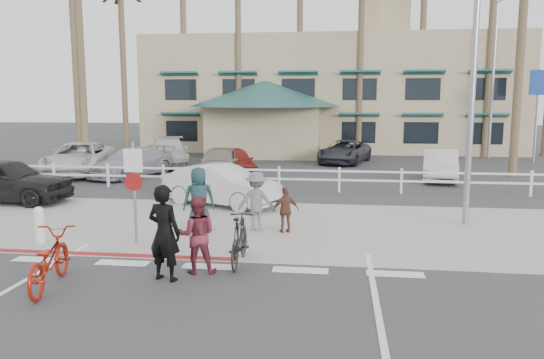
# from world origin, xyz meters

# --- Properties ---
(ground) EXTENTS (140.00, 140.00, 0.00)m
(ground) POSITION_xyz_m (0.00, 0.00, 0.00)
(ground) COLOR #333335
(bike_path) EXTENTS (12.00, 16.00, 0.01)m
(bike_path) POSITION_xyz_m (0.00, -2.00, 0.00)
(bike_path) COLOR #333335
(bike_path) RESTS_ON ground
(sidewalk_plaza) EXTENTS (22.00, 7.00, 0.01)m
(sidewalk_plaza) POSITION_xyz_m (0.00, 4.50, 0.01)
(sidewalk_plaza) COLOR gray
(sidewalk_plaza) RESTS_ON ground
(cross_street) EXTENTS (40.00, 5.00, 0.01)m
(cross_street) POSITION_xyz_m (0.00, 8.50, 0.00)
(cross_street) COLOR #333335
(cross_street) RESTS_ON ground
(parking_lot) EXTENTS (50.00, 16.00, 0.01)m
(parking_lot) POSITION_xyz_m (0.00, 18.00, 0.00)
(parking_lot) COLOR #333335
(parking_lot) RESTS_ON ground
(curb_red) EXTENTS (7.00, 0.25, 0.02)m
(curb_red) POSITION_xyz_m (-3.00, 1.20, 0.01)
(curb_red) COLOR maroon
(curb_red) RESTS_ON ground
(rail_fence) EXTENTS (29.40, 0.16, 1.00)m
(rail_fence) POSITION_xyz_m (0.50, 10.50, 0.50)
(rail_fence) COLOR silver
(rail_fence) RESTS_ON ground
(building) EXTENTS (28.00, 16.00, 11.30)m
(building) POSITION_xyz_m (2.00, 31.00, 5.65)
(building) COLOR tan
(building) RESTS_ON ground
(sign_post) EXTENTS (0.50, 0.10, 2.90)m
(sign_post) POSITION_xyz_m (-2.30, 2.20, 1.45)
(sign_post) COLOR gray
(sign_post) RESTS_ON ground
(bollard_0) EXTENTS (0.26, 0.26, 0.95)m
(bollard_0) POSITION_xyz_m (-4.80, 2.00, 0.47)
(bollard_0) COLOR silver
(bollard_0) RESTS_ON ground
(streetlight_0) EXTENTS (0.60, 2.00, 9.00)m
(streetlight_0) POSITION_xyz_m (6.50, 5.50, 4.50)
(streetlight_0) COLOR gray
(streetlight_0) RESTS_ON ground
(streetlight_1) EXTENTS (0.60, 2.00, 9.50)m
(streetlight_1) POSITION_xyz_m (12.00, 24.00, 4.75)
(streetlight_1) COLOR gray
(streetlight_1) RESTS_ON ground
(info_sign) EXTENTS (1.20, 0.16, 5.60)m
(info_sign) POSITION_xyz_m (14.00, 22.00, 2.80)
(info_sign) COLOR navy
(info_sign) RESTS_ON ground
(palm_0) EXTENTS (4.00, 4.00, 15.00)m
(palm_0) POSITION_xyz_m (-16.00, 26.00, 7.50)
(palm_0) COLOR black
(palm_0) RESTS_ON ground
(palm_1) EXTENTS (4.00, 4.00, 13.00)m
(palm_1) POSITION_xyz_m (-12.00, 25.00, 6.50)
(palm_1) COLOR black
(palm_1) RESTS_ON ground
(palm_2) EXTENTS (4.00, 4.00, 16.00)m
(palm_2) POSITION_xyz_m (-8.00, 26.00, 8.00)
(palm_2) COLOR black
(palm_2) RESTS_ON ground
(palm_3) EXTENTS (4.00, 4.00, 14.00)m
(palm_3) POSITION_xyz_m (-4.00, 25.00, 7.00)
(palm_3) COLOR black
(palm_3) RESTS_ON ground
(palm_4) EXTENTS (4.00, 4.00, 15.00)m
(palm_4) POSITION_xyz_m (0.00, 26.00, 7.50)
(palm_4) COLOR black
(palm_4) RESTS_ON ground
(palm_5) EXTENTS (4.00, 4.00, 13.00)m
(palm_5) POSITION_xyz_m (4.00, 25.00, 6.50)
(palm_5) COLOR black
(palm_5) RESTS_ON ground
(palm_6) EXTENTS (4.00, 4.00, 17.00)m
(palm_6) POSITION_xyz_m (8.00, 26.00, 8.50)
(palm_6) COLOR black
(palm_6) RESTS_ON ground
(palm_7) EXTENTS (4.00, 4.00, 14.00)m
(palm_7) POSITION_xyz_m (12.00, 25.00, 7.00)
(palm_7) COLOR black
(palm_7) RESTS_ON ground
(palm_10) EXTENTS (4.00, 4.00, 12.00)m
(palm_10) POSITION_xyz_m (-10.00, 15.00, 6.00)
(palm_10) COLOR black
(palm_10) RESTS_ON ground
(palm_11) EXTENTS (4.00, 4.00, 14.00)m
(palm_11) POSITION_xyz_m (11.00, 16.00, 7.00)
(palm_11) COLOR black
(palm_11) RESTS_ON ground
(bike_red) EXTENTS (1.14, 2.23, 1.12)m
(bike_red) POSITION_xyz_m (-2.78, -1.05, 0.56)
(bike_red) COLOR maroon
(bike_red) RESTS_ON ground
(rider_red) EXTENTS (0.83, 0.66, 1.98)m
(rider_red) POSITION_xyz_m (-0.68, -0.33, 0.99)
(rider_red) COLOR black
(rider_red) RESTS_ON ground
(bike_black) EXTENTS (0.57, 1.90, 1.14)m
(bike_black) POSITION_xyz_m (0.62, 0.90, 0.57)
(bike_black) COLOR black
(bike_black) RESTS_ON ground
(rider_black) EXTENTS (0.90, 0.76, 1.66)m
(rider_black) POSITION_xyz_m (-0.15, 0.22, 0.83)
(rider_black) COLOR maroon
(rider_black) RESTS_ON ground
(pedestrian_a) EXTENTS (1.09, 0.64, 1.67)m
(pedestrian_a) POSITION_xyz_m (0.52, 4.00, 0.83)
(pedestrian_a) COLOR slate
(pedestrian_a) RESTS_ON ground
(pedestrian_child) EXTENTS (0.80, 0.52, 1.26)m
(pedestrian_child) POSITION_xyz_m (1.35, 3.86, 0.63)
(pedestrian_child) COLOR brown
(pedestrian_child) RESTS_ON ground
(pedestrian_b) EXTENTS (1.03, 0.86, 1.81)m
(pedestrian_b) POSITION_xyz_m (-1.07, 3.75, 0.90)
(pedestrian_b) COLOR #183138
(pedestrian_b) RESTS_ON ground
(car_white_sedan) EXTENTS (4.55, 3.13, 1.42)m
(car_white_sedan) POSITION_xyz_m (-1.26, 7.37, 0.71)
(car_white_sedan) COLOR silver
(car_white_sedan) RESTS_ON ground
(car_red_compact) EXTENTS (4.79, 2.03, 1.62)m
(car_red_compact) POSITION_xyz_m (-9.05, 6.94, 0.81)
(car_red_compact) COLOR black
(car_red_compact) RESTS_ON ground
(lot_car_0) EXTENTS (3.64, 6.01, 1.56)m
(lot_car_0) POSITION_xyz_m (-9.86, 14.01, 0.78)
(lot_car_0) COLOR silver
(lot_car_0) RESTS_ON ground
(lot_car_1) EXTENTS (3.39, 5.08, 1.37)m
(lot_car_1) POSITION_xyz_m (-7.03, 13.64, 0.68)
(lot_car_1) COLOR #989BA5
(lot_car_1) RESTS_ON ground
(lot_car_2) EXTENTS (2.00, 4.57, 1.53)m
(lot_car_2) POSITION_xyz_m (-2.63, 13.20, 0.77)
(lot_car_2) COLOR gray
(lot_car_2) RESTS_ON ground
(lot_car_3) EXTENTS (2.12, 4.39, 1.39)m
(lot_car_3) POSITION_xyz_m (7.36, 14.40, 0.69)
(lot_car_3) COLOR beige
(lot_car_3) RESTS_ON ground
(lot_car_4) EXTENTS (3.73, 5.69, 1.53)m
(lot_car_4) POSITION_xyz_m (-6.60, 17.75, 0.77)
(lot_car_4) COLOR silver
(lot_car_4) RESTS_ON ground
(lot_car_5) EXTENTS (3.45, 5.17, 1.32)m
(lot_car_5) POSITION_xyz_m (3.07, 20.44, 0.66)
(lot_car_5) COLOR #2F303A
(lot_car_5) RESTS_ON ground
(lot_car_6) EXTENTS (3.26, 4.56, 1.44)m
(lot_car_6) POSITION_xyz_m (-2.19, 14.05, 0.72)
(lot_car_6) COLOR maroon
(lot_car_6) RESTS_ON ground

